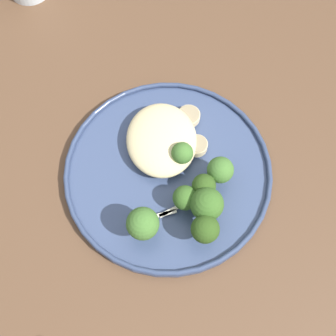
{
  "coord_description": "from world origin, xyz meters",
  "views": [
    {
      "loc": [
        0.27,
        0.03,
        1.29
      ],
      "look_at": [
        0.04,
        0.05,
        0.76
      ],
      "focal_mm": 44.77,
      "sensor_mm": 36.0,
      "label": 1
    }
  ],
  "objects_px": {
    "broccoli_floret_right_tilted": "(182,153)",
    "broccoli_floret_beside_noodles": "(204,186)",
    "broccoli_floret_small_sprig": "(220,170)",
    "broccoli_floret_tall_stalk": "(207,204)",
    "dinner_plate": "(168,171)",
    "seared_scallop_rear_pale": "(146,154)",
    "broccoli_floret_left_leaning": "(185,198)",
    "broccoli_floret_center_pile": "(143,224)",
    "seared_scallop_tilted_round": "(173,150)",
    "seared_scallop_large_seared": "(166,122)",
    "seared_scallop_on_noodles": "(189,116)",
    "seared_scallop_front_small": "(152,136)",
    "broccoli_floret_rear_charred": "(205,229)",
    "seared_scallop_left_edge": "(197,146)"
  },
  "relations": [
    {
      "from": "broccoli_floret_small_sprig",
      "to": "broccoli_floret_tall_stalk",
      "type": "bearing_deg",
      "value": -27.2
    },
    {
      "from": "broccoli_floret_left_leaning",
      "to": "broccoli_floret_small_sprig",
      "type": "height_order",
      "value": "broccoli_floret_small_sprig"
    },
    {
      "from": "broccoli_floret_right_tilted",
      "to": "broccoli_floret_beside_noodles",
      "type": "height_order",
      "value": "broccoli_floret_beside_noodles"
    },
    {
      "from": "broccoli_floret_left_leaning",
      "to": "broccoli_floret_center_pile",
      "type": "bearing_deg",
      "value": -59.61
    },
    {
      "from": "broccoli_floret_rear_charred",
      "to": "broccoli_floret_beside_noodles",
      "type": "relative_size",
      "value": 1.13
    },
    {
      "from": "seared_scallop_tilted_round",
      "to": "seared_scallop_large_seared",
      "type": "bearing_deg",
      "value": -170.52
    },
    {
      "from": "seared_scallop_front_small",
      "to": "seared_scallop_large_seared",
      "type": "bearing_deg",
      "value": 133.78
    },
    {
      "from": "dinner_plate",
      "to": "seared_scallop_rear_pale",
      "type": "height_order",
      "value": "seared_scallop_rear_pale"
    },
    {
      "from": "seared_scallop_left_edge",
      "to": "broccoli_floret_center_pile",
      "type": "bearing_deg",
      "value": -35.58
    },
    {
      "from": "broccoli_floret_tall_stalk",
      "to": "seared_scallop_front_small",
      "type": "bearing_deg",
      "value": -152.07
    },
    {
      "from": "seared_scallop_left_edge",
      "to": "broccoli_floret_right_tilted",
      "type": "bearing_deg",
      "value": -51.73
    },
    {
      "from": "broccoli_floret_left_leaning",
      "to": "broccoli_floret_center_pile",
      "type": "xyz_separation_m",
      "value": [
        0.03,
        -0.06,
        0.01
      ]
    },
    {
      "from": "broccoli_floret_right_tilted",
      "to": "broccoli_floret_rear_charred",
      "type": "relative_size",
      "value": 0.81
    },
    {
      "from": "seared_scallop_on_noodles",
      "to": "broccoli_floret_tall_stalk",
      "type": "relative_size",
      "value": 0.56
    },
    {
      "from": "broccoli_floret_small_sprig",
      "to": "broccoli_floret_tall_stalk",
      "type": "height_order",
      "value": "broccoli_floret_tall_stalk"
    },
    {
      "from": "broccoli_floret_tall_stalk",
      "to": "broccoli_floret_left_leaning",
      "type": "bearing_deg",
      "value": -118.41
    },
    {
      "from": "seared_scallop_front_small",
      "to": "broccoli_floret_left_leaning",
      "type": "distance_m",
      "value": 0.11
    },
    {
      "from": "seared_scallop_large_seared",
      "to": "broccoli_floret_center_pile",
      "type": "height_order",
      "value": "broccoli_floret_center_pile"
    },
    {
      "from": "broccoli_floret_small_sprig",
      "to": "broccoli_floret_beside_noodles",
      "type": "relative_size",
      "value": 1.02
    },
    {
      "from": "broccoli_floret_center_pile",
      "to": "seared_scallop_rear_pale",
      "type": "bearing_deg",
      "value": 174.72
    },
    {
      "from": "broccoli_floret_rear_charred",
      "to": "seared_scallop_tilted_round",
      "type": "bearing_deg",
      "value": -167.61
    },
    {
      "from": "seared_scallop_front_small",
      "to": "broccoli_floret_center_pile",
      "type": "distance_m",
      "value": 0.14
    },
    {
      "from": "broccoli_floret_left_leaning",
      "to": "broccoli_floret_small_sprig",
      "type": "distance_m",
      "value": 0.06
    },
    {
      "from": "seared_scallop_large_seared",
      "to": "broccoli_floret_beside_noodles",
      "type": "relative_size",
      "value": 0.56
    },
    {
      "from": "seared_scallop_left_edge",
      "to": "broccoli_floret_right_tilted",
      "type": "xyz_separation_m",
      "value": [
        0.02,
        -0.02,
        0.02
      ]
    },
    {
      "from": "broccoli_floret_left_leaning",
      "to": "seared_scallop_large_seared",
      "type": "bearing_deg",
      "value": -173.03
    },
    {
      "from": "seared_scallop_left_edge",
      "to": "broccoli_floret_small_sprig",
      "type": "height_order",
      "value": "broccoli_floret_small_sprig"
    },
    {
      "from": "dinner_plate",
      "to": "broccoli_floret_small_sprig",
      "type": "relative_size",
      "value": 5.73
    },
    {
      "from": "seared_scallop_on_noodles",
      "to": "broccoli_floret_small_sprig",
      "type": "distance_m",
      "value": 0.1
    },
    {
      "from": "seared_scallop_on_noodles",
      "to": "broccoli_floret_beside_noodles",
      "type": "height_order",
      "value": "broccoli_floret_beside_noodles"
    },
    {
      "from": "broccoli_floret_small_sprig",
      "to": "broccoli_floret_center_pile",
      "type": "bearing_deg",
      "value": -58.05
    },
    {
      "from": "broccoli_floret_beside_noodles",
      "to": "broccoli_floret_tall_stalk",
      "type": "relative_size",
      "value": 0.83
    },
    {
      "from": "broccoli_floret_right_tilted",
      "to": "broccoli_floret_beside_noodles",
      "type": "xyz_separation_m",
      "value": [
        0.05,
        0.02,
        0.0
      ]
    },
    {
      "from": "broccoli_floret_center_pile",
      "to": "broccoli_floret_small_sprig",
      "type": "relative_size",
      "value": 1.22
    },
    {
      "from": "seared_scallop_on_noodles",
      "to": "broccoli_floret_beside_noodles",
      "type": "relative_size",
      "value": 0.67
    },
    {
      "from": "broccoli_floret_left_leaning",
      "to": "seared_scallop_left_edge",
      "type": "bearing_deg",
      "value": 162.46
    },
    {
      "from": "seared_scallop_rear_pale",
      "to": "broccoli_floret_tall_stalk",
      "type": "distance_m",
      "value": 0.12
    },
    {
      "from": "seared_scallop_front_small",
      "to": "seared_scallop_left_edge",
      "type": "xyz_separation_m",
      "value": [
        0.02,
        0.06,
        0.0
      ]
    },
    {
      "from": "seared_scallop_rear_pale",
      "to": "broccoli_floret_center_pile",
      "type": "height_order",
      "value": "broccoli_floret_center_pile"
    },
    {
      "from": "broccoli_floret_left_leaning",
      "to": "broccoli_floret_beside_noodles",
      "type": "xyz_separation_m",
      "value": [
        -0.01,
        0.03,
        0.01
      ]
    },
    {
      "from": "seared_scallop_tilted_round",
      "to": "broccoli_floret_tall_stalk",
      "type": "relative_size",
      "value": 0.42
    },
    {
      "from": "seared_scallop_tilted_round",
      "to": "broccoli_floret_center_pile",
      "type": "distance_m",
      "value": 0.12
    },
    {
      "from": "dinner_plate",
      "to": "broccoli_floret_beside_noodles",
      "type": "xyz_separation_m",
      "value": [
        0.04,
        0.04,
        0.03
      ]
    },
    {
      "from": "seared_scallop_large_seared",
      "to": "broccoli_floret_small_sprig",
      "type": "height_order",
      "value": "broccoli_floret_small_sprig"
    },
    {
      "from": "seared_scallop_left_edge",
      "to": "broccoli_floret_left_leaning",
      "type": "distance_m",
      "value": 0.09
    },
    {
      "from": "broccoli_floret_center_pile",
      "to": "broccoli_floret_beside_noodles",
      "type": "distance_m",
      "value": 0.09
    },
    {
      "from": "seared_scallop_front_small",
      "to": "broccoli_floret_right_tilted",
      "type": "height_order",
      "value": "broccoli_floret_right_tilted"
    },
    {
      "from": "seared_scallop_front_small",
      "to": "broccoli_floret_small_sprig",
      "type": "height_order",
      "value": "broccoli_floret_small_sprig"
    },
    {
      "from": "broccoli_floret_right_tilted",
      "to": "broccoli_floret_small_sprig",
      "type": "distance_m",
      "value": 0.06
    },
    {
      "from": "seared_scallop_left_edge",
      "to": "broccoli_floret_left_leaning",
      "type": "xyz_separation_m",
      "value": [
        0.08,
        -0.03,
        0.02
      ]
    }
  ]
}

